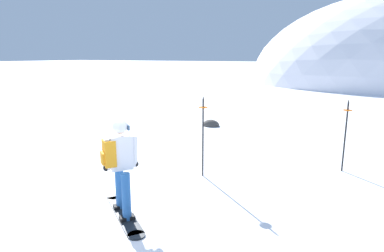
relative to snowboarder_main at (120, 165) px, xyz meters
The scene contains 5 objects.
ground_plane 0.95m from the snowboarder_main, 150.08° to the right, with size 300.00×300.00×0.00m, color white.
snowboarder_main is the anchor object (origin of this frame).
piste_marker_near 5.35m from the snowboarder_main, 51.10° to the left, with size 0.20×0.20×1.75m.
piste_marker_far 2.43m from the snowboarder_main, 78.87° to the left, with size 0.20×0.20×1.87m.
rock_mid 7.78m from the snowboarder_main, 101.48° to the left, with size 0.70×0.60×0.49m.
Camera 1 is at (3.67, -4.09, 2.73)m, focal length 30.77 mm.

